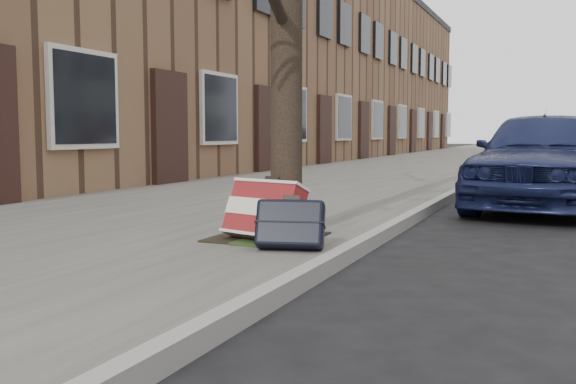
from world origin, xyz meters
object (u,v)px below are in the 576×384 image
at_px(suitcase_navy, 290,224).
at_px(car_near_mid, 549,147).
at_px(suitcase_red, 264,211).
at_px(car_near_front, 545,158).

height_order(suitcase_navy, car_near_mid, car_near_mid).
xyz_separation_m(suitcase_red, suitcase_navy, (0.33, -0.25, -0.05)).
distance_m(suitcase_navy, car_near_mid, 13.30).
bearing_deg(suitcase_red, suitcase_navy, -20.55).
relative_size(car_near_front, car_near_mid, 0.98).
bearing_deg(suitcase_red, car_near_mid, 97.69).
height_order(suitcase_red, suitcase_navy, suitcase_red).
bearing_deg(suitcase_red, car_near_front, 81.71).
distance_m(suitcase_navy, car_near_front, 5.00).
relative_size(suitcase_navy, car_near_mid, 0.13).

